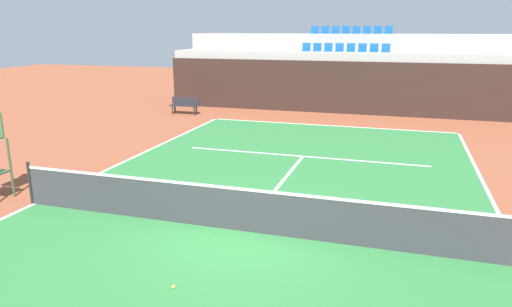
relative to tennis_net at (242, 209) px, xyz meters
The scene contains 14 objects.
ground_plane 0.51m from the tennis_net, ahead, with size 80.00×80.00×0.00m, color brown.
court_surface 0.50m from the tennis_net, ahead, with size 11.00×24.00×0.01m, color #2D7238.
baseline_far 11.96m from the tennis_net, 90.00° to the left, with size 11.00×0.10×0.00m, color white.
sideline_left 5.47m from the tennis_net, behind, with size 0.10×24.00×0.00m, color white.
service_line_far 6.42m from the tennis_net, 90.00° to the left, with size 8.26×0.10×0.00m, color white.
centre_service_line 3.24m from the tennis_net, 90.00° to the left, with size 0.10×6.40×0.00m, color white.
back_wall 15.44m from the tennis_net, 90.00° to the left, with size 18.64×0.30×2.64m, color black.
stands_tier_lower 16.80m from the tennis_net, 90.00° to the left, with size 18.64×2.40×3.05m, color #9E9E99.
stands_tier_upper 19.22m from the tennis_net, 90.00° to the left, with size 18.64×2.40×3.96m, color #9E9E99.
seating_row_lower 17.07m from the tennis_net, 90.00° to the left, with size 4.62×0.44×0.44m.
seating_row_upper 19.59m from the tennis_net, 90.00° to the left, with size 4.62×0.44×0.44m.
tennis_net is the anchor object (origin of this frame).
player_bench 14.80m from the tennis_net, 120.31° to the left, with size 1.50×0.40×0.85m.
tennis_ball_1 2.60m from the tennis_net, 97.59° to the right, with size 0.07×0.07×0.07m, color #CCE033.
Camera 1 is at (3.06, -8.81, 4.20)m, focal length 32.95 mm.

